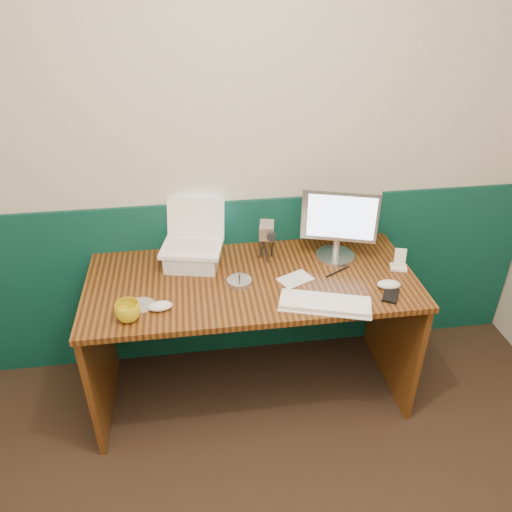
{
  "coord_description": "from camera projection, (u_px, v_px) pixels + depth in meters",
  "views": [
    {
      "loc": [
        -0.17,
        -0.61,
        2.11
      ],
      "look_at": [
        0.09,
        1.23,
        0.97
      ],
      "focal_mm": 35.0,
      "sensor_mm": 36.0,
      "label": 1
    }
  ],
  "objects": [
    {
      "name": "monitor",
      "position": [
        338.0,
        226.0,
        2.49
      ],
      "size": [
        0.39,
        0.21,
        0.37
      ],
      "primitive_type": null,
      "rotation": [
        0.0,
        0.0,
        -0.31
      ],
      "color": "silver",
      "rests_on": "desk"
    },
    {
      "name": "mouse_right",
      "position": [
        389.0,
        284.0,
        2.35
      ],
      "size": [
        0.12,
        0.08,
        0.04
      ],
      "primitive_type": "ellipsoid",
      "rotation": [
        0.0,
        0.0,
        -0.14
      ],
      "color": "white",
      "rests_on": "desk"
    },
    {
      "name": "laptop",
      "position": [
        190.0,
        228.0,
        2.42
      ],
      "size": [
        0.34,
        0.28,
        0.24
      ],
      "primitive_type": null,
      "rotation": [
        0.0,
        0.0,
        -0.22
      ],
      "color": "white",
      "rests_on": "laptop_riser"
    },
    {
      "name": "desk",
      "position": [
        252.0,
        338.0,
        2.62
      ],
      "size": [
        1.6,
        0.7,
        0.75
      ],
      "primitive_type": "cube",
      "color": "#321909",
      "rests_on": "ground"
    },
    {
      "name": "keyboard",
      "position": [
        325.0,
        304.0,
        2.23
      ],
      "size": [
        0.42,
        0.25,
        0.02
      ],
      "primitive_type": "cube",
      "rotation": [
        0.0,
        0.0,
        -0.31
      ],
      "color": "white",
      "rests_on": "desk"
    },
    {
      "name": "back_wall",
      "position": [
        223.0,
        155.0,
        2.46
      ],
      "size": [
        3.5,
        0.04,
        2.5
      ],
      "primitive_type": "cube",
      "color": "beige",
      "rests_on": "ground"
    },
    {
      "name": "camcorder",
      "position": [
        267.0,
        242.0,
        2.53
      ],
      "size": [
        0.11,
        0.15,
        0.2
      ],
      "primitive_type": null,
      "rotation": [
        0.0,
        0.0,
        -0.2
      ],
      "color": "silver",
      "rests_on": "desk"
    },
    {
      "name": "pen",
      "position": [
        338.0,
        271.0,
        2.47
      ],
      "size": [
        0.13,
        0.08,
        0.01
      ],
      "primitive_type": "cylinder",
      "rotation": [
        0.0,
        1.57,
        0.51
      ],
      "color": "black",
      "rests_on": "desk"
    },
    {
      "name": "music_player",
      "position": [
        400.0,
        258.0,
        2.47
      ],
      "size": [
        0.06,
        0.04,
        0.1
      ],
      "primitive_type": "cube",
      "rotation": [
        -0.17,
        0.0,
        -0.29
      ],
      "color": "white",
      "rests_on": "dock"
    },
    {
      "name": "dock",
      "position": [
        398.0,
        267.0,
        2.5
      ],
      "size": [
        0.09,
        0.08,
        0.02
      ],
      "primitive_type": "cube",
      "rotation": [
        0.0,
        0.0,
        -0.29
      ],
      "color": "white",
      "rests_on": "desk"
    },
    {
      "name": "wainscot",
      "position": [
        228.0,
        281.0,
        2.85
      ],
      "size": [
        3.48,
        0.02,
        1.0
      ],
      "primitive_type": "cube",
      "color": "#072E25",
      "rests_on": "ground"
    },
    {
      "name": "cd_spindle",
      "position": [
        239.0,
        282.0,
        2.38
      ],
      "size": [
        0.12,
        0.12,
        0.02
      ],
      "primitive_type": "cylinder",
      "color": "#B3BAC4",
      "rests_on": "desk"
    },
    {
      "name": "mouse_left",
      "position": [
        160.0,
        306.0,
        2.21
      ],
      "size": [
        0.11,
        0.07,
        0.04
      ],
      "primitive_type": "ellipsoid",
      "rotation": [
        0.0,
        0.0,
        0.04
      ],
      "color": "white",
      "rests_on": "desk"
    },
    {
      "name": "laptop_riser",
      "position": [
        193.0,
        257.0,
        2.51
      ],
      "size": [
        0.3,
        0.27,
        0.09
      ],
      "primitive_type": "cube",
      "rotation": [
        0.0,
        0.0,
        -0.22
      ],
      "color": "silver",
      "rests_on": "desk"
    },
    {
      "name": "papers",
      "position": [
        295.0,
        279.0,
        2.42
      ],
      "size": [
        0.19,
        0.16,
        0.0
      ],
      "primitive_type": "cube",
      "rotation": [
        0.0,
        0.0,
        0.44
      ],
      "color": "white",
      "rests_on": "desk"
    },
    {
      "name": "mug",
      "position": [
        128.0,
        312.0,
        2.13
      ],
      "size": [
        0.12,
        0.12,
        0.09
      ],
      "primitive_type": "imported",
      "rotation": [
        0.0,
        0.0,
        -0.06
      ],
      "color": "gold",
      "rests_on": "desk"
    },
    {
      "name": "cd_loose_a",
      "position": [
        141.0,
        305.0,
        2.24
      ],
      "size": [
        0.12,
        0.12,
        0.0
      ],
      "primitive_type": "cylinder",
      "color": "silver",
      "rests_on": "desk"
    },
    {
      "name": "pda",
      "position": [
        391.0,
        295.0,
        2.3
      ],
      "size": [
        0.11,
        0.13,
        0.01
      ],
      "primitive_type": "cube",
      "rotation": [
        0.0,
        0.0,
        -0.51
      ],
      "color": "black",
      "rests_on": "desk"
    }
  ]
}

